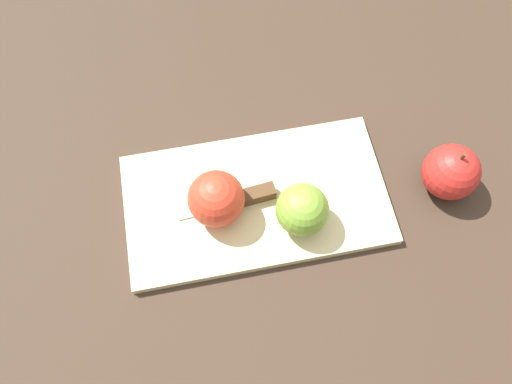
{
  "coord_description": "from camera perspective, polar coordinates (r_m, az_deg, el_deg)",
  "views": [
    {
      "loc": [
        0.08,
        0.3,
        0.71
      ],
      "look_at": [
        0.0,
        0.0,
        0.04
      ],
      "focal_mm": 35.0,
      "sensor_mm": 36.0,
      "label": 1
    }
  ],
  "objects": [
    {
      "name": "cutting_board",
      "position": [
        0.77,
        0.0,
        -0.86
      ],
      "size": [
        0.41,
        0.25,
        0.02
      ],
      "color": "#D1B789",
      "rests_on": "ground_plane"
    },
    {
      "name": "apple_whole",
      "position": [
        0.81,
        21.38,
        2.15
      ],
      "size": [
        0.09,
        0.09,
        0.1
      ],
      "color": "red",
      "rests_on": "ground_plane"
    },
    {
      "name": "ground_plane",
      "position": [
        0.78,
        0.0,
        -1.09
      ],
      "size": [
        4.0,
        4.0,
        0.0
      ],
      "primitive_type": "plane",
      "color": "#38281E"
    },
    {
      "name": "knife",
      "position": [
        0.75,
        -0.91,
        -0.75
      ],
      "size": [
        0.15,
        0.02,
        0.02
      ],
      "rotation": [
        0.0,
        0.0,
        0.02
      ],
      "color": "silver",
      "rests_on": "cutting_board"
    },
    {
      "name": "apple_half_right",
      "position": [
        0.72,
        -4.59,
        -0.78
      ],
      "size": [
        0.08,
        0.08,
        0.08
      ],
      "rotation": [
        0.0,
        0.0,
        5.48
      ],
      "color": "red",
      "rests_on": "cutting_board"
    },
    {
      "name": "apple_half_left",
      "position": [
        0.72,
        5.31,
        -2.0
      ],
      "size": [
        0.08,
        0.08,
        0.08
      ],
      "rotation": [
        0.0,
        0.0,
        4.09
      ],
      "color": "olive",
      "rests_on": "cutting_board"
    }
  ]
}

